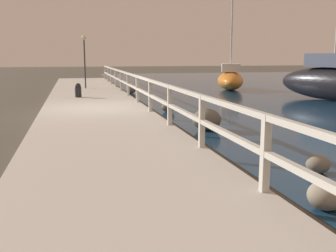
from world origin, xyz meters
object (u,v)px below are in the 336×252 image
Objects in this scene: mooring_bollard at (78,90)px; sailboat_orange at (230,79)px; dock_lamp at (84,50)px; sailboat_black at (333,81)px.

sailboat_orange reaches higher than mooring_bollard.
mooring_bollard is 9.67m from sailboat_orange.
sailboat_orange reaches higher than dock_lamp.
dock_lamp is 0.36× the size of sailboat_black.
sailboat_orange is (-2.14, 6.26, -0.24)m from sailboat_black.
sailboat_orange is (8.11, -0.08, -1.62)m from dock_lamp.
sailboat_orange is at bearing 27.70° from mooring_bollard.
mooring_bollard is 4.90m from dock_lamp.
dock_lamp is 0.42× the size of sailboat_orange.
sailboat_black reaches higher than mooring_bollard.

